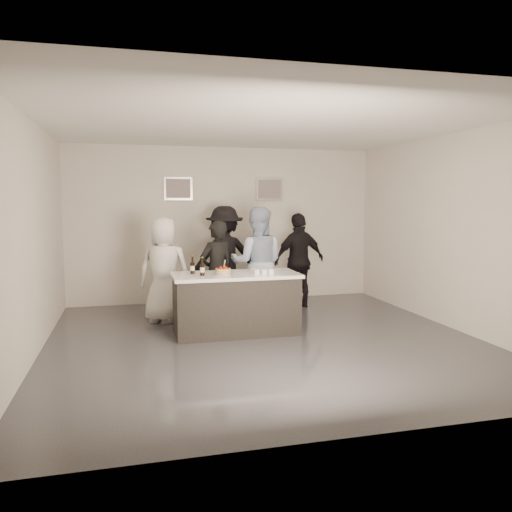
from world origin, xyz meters
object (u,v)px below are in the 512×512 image
person_main_blue (257,263)px  person_guest_right (299,260)px  person_guest_left (164,270)px  person_main_black (217,272)px  beer_bottle_a (192,265)px  person_guest_back (225,257)px  cake (223,272)px  beer_bottle_b (202,267)px  bar_counter (236,303)px

person_main_blue → person_guest_right: person_main_blue is taller
person_guest_left → person_main_black: bearing=179.3°
beer_bottle_a → person_guest_right: (2.14, 1.41, -0.16)m
person_guest_left → person_guest_back: person_guest_back is taller
person_main_black → person_guest_left: 0.86m
cake → person_guest_right: 2.32m
beer_bottle_b → person_main_blue: size_ratio=0.14×
bar_counter → person_main_black: (-0.16, 0.72, 0.38)m
bar_counter → person_main_blue: size_ratio=1.00×
person_guest_left → person_guest_back: (1.16, 0.84, 0.08)m
beer_bottle_b → beer_bottle_a: bearing=119.4°
person_main_black → person_guest_left: person_guest_left is taller
beer_bottle_b → cake: bearing=9.2°
bar_counter → person_main_blue: 1.12m
cake → person_guest_back: (0.38, 1.87, -0.00)m
person_guest_left → person_guest_right: bearing=-150.8°
bar_counter → person_guest_left: size_ratio=1.09×
cake → beer_bottle_b: bearing=-170.8°
person_guest_back → person_main_blue: bearing=107.0°
person_guest_left → bar_counter: bearing=152.1°
beer_bottle_a → person_main_black: size_ratio=0.16×
beer_bottle_a → person_main_black: person_main_black is taller
beer_bottle_b → person_guest_right: (2.03, 1.61, -0.16)m
beer_bottle_a → person_main_blue: 1.39m
person_guest_back → beer_bottle_a: bearing=61.0°
person_main_blue → person_main_black: bearing=27.9°
person_main_blue → person_guest_back: size_ratio=1.00×
person_guest_left → person_guest_back: 1.44m
beer_bottle_b → person_guest_left: bearing=113.6°
person_guest_back → beer_bottle_b: bearing=66.3°
bar_counter → person_guest_back: bearing=84.3°
person_main_black → person_guest_back: bearing=-130.5°
person_main_blue → person_guest_right: size_ratio=1.07×
cake → person_guest_back: size_ratio=0.12×
bar_counter → person_guest_right: bearing=44.9°
bar_counter → beer_bottle_b: 0.78m
bar_counter → beer_bottle_a: size_ratio=7.15×
person_main_blue → person_guest_left: size_ratio=1.09×
bar_counter → beer_bottle_a: beer_bottle_a is taller
bar_counter → beer_bottle_b: (-0.51, -0.10, 0.58)m
cake → beer_bottle_a: size_ratio=0.87×
person_guest_right → beer_bottle_a: bearing=21.3°
person_guest_left → person_guest_right: 2.56m
person_guest_left → person_guest_right: (2.50, 0.54, 0.02)m
beer_bottle_a → person_guest_back: 1.89m
cake → beer_bottle_b: beer_bottle_b is taller
person_main_black → person_guest_right: person_guest_right is taller
bar_counter → person_main_blue: bearing=57.2°
person_guest_right → person_guest_left: bearing=0.2°
beer_bottle_b → person_main_black: bearing=66.8°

